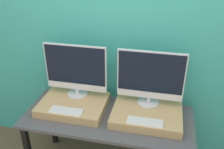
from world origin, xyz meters
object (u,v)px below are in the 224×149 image
object	(u,v)px
monitor_right	(150,77)
monitor_left	(76,70)
keyboard_left	(66,111)
keyboard_right	(145,122)

from	to	relation	value
monitor_right	monitor_left	bearing A→B (deg)	180.00
keyboard_left	monitor_right	distance (m)	0.83
keyboard_left	monitor_right	size ratio (longest dim) A/B	0.50
monitor_left	keyboard_right	bearing A→B (deg)	-22.94
monitor_left	keyboard_left	size ratio (longest dim) A/B	2.01
keyboard_left	keyboard_right	bearing A→B (deg)	0.00
monitor_left	keyboard_right	size ratio (longest dim) A/B	2.01
keyboard_left	keyboard_right	size ratio (longest dim) A/B	1.00
monitor_left	keyboard_left	world-z (taller)	monitor_left
monitor_left	keyboard_left	distance (m)	0.41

